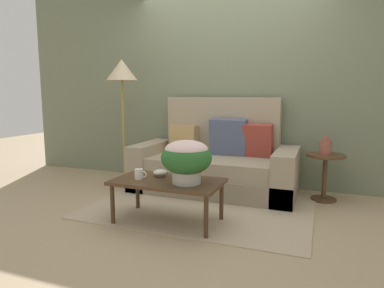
{
  "coord_description": "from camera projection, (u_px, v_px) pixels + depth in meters",
  "views": [
    {
      "loc": [
        1.19,
        -3.35,
        1.22
      ],
      "look_at": [
        -0.12,
        0.05,
        0.68
      ],
      "focal_mm": 32.08,
      "sensor_mm": 36.0,
      "label": 1
    }
  ],
  "objects": [
    {
      "name": "couch",
      "position": [
        216.0,
        164.0,
        4.3
      ],
      "size": [
        1.99,
        0.9,
        1.17
      ],
      "color": "gray",
      "rests_on": "ground"
    },
    {
      "name": "ground_plane",
      "position": [
        200.0,
        207.0,
        3.7
      ],
      "size": [
        14.0,
        14.0,
        0.0
      ],
      "primitive_type": "plane",
      "color": "tan"
    },
    {
      "name": "snack_bowl",
      "position": [
        160.0,
        173.0,
        3.36
      ],
      "size": [
        0.14,
        0.14,
        0.07
      ],
      "color": "silver",
      "rests_on": "coffee_table"
    },
    {
      "name": "area_rug",
      "position": [
        201.0,
        207.0,
        3.7
      ],
      "size": [
        2.31,
        1.63,
        0.01
      ],
      "primitive_type": "cube",
      "color": "tan",
      "rests_on": "ground"
    },
    {
      "name": "table_vase",
      "position": [
        326.0,
        147.0,
        3.84
      ],
      "size": [
        0.13,
        0.13,
        0.2
      ],
      "color": "#934C42",
      "rests_on": "side_table"
    },
    {
      "name": "potted_plant",
      "position": [
        186.0,
        157.0,
        3.07
      ],
      "size": [
        0.46,
        0.46,
        0.39
      ],
      "color": "#B7B2A8",
      "rests_on": "coffee_table"
    },
    {
      "name": "floor_lamp",
      "position": [
        122.0,
        79.0,
        4.53
      ],
      "size": [
        0.42,
        0.42,
        1.66
      ],
      "color": "olive",
      "rests_on": "ground"
    },
    {
      "name": "wall_back",
      "position": [
        230.0,
        80.0,
        4.57
      ],
      "size": [
        6.4,
        0.12,
        2.78
      ],
      "primitive_type": "cube",
      "color": "slate",
      "rests_on": "ground"
    },
    {
      "name": "coffee_mug",
      "position": [
        139.0,
        174.0,
        3.24
      ],
      "size": [
        0.13,
        0.08,
        0.1
      ],
      "color": "white",
      "rests_on": "coffee_table"
    },
    {
      "name": "side_table",
      "position": [
        325.0,
        169.0,
        3.89
      ],
      "size": [
        0.43,
        0.43,
        0.54
      ],
      "color": "#4C331E",
      "rests_on": "ground"
    },
    {
      "name": "coffee_table",
      "position": [
        168.0,
        184.0,
        3.22
      ],
      "size": [
        1.02,
        0.56,
        0.41
      ],
      "color": "#442D1B",
      "rests_on": "ground"
    }
  ]
}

